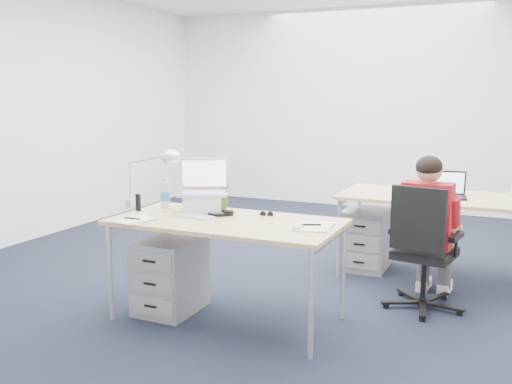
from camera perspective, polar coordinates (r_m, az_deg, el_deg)
floor at (r=5.10m, az=1.98°, el=-8.54°), size 7.00×7.00×0.00m
room at (r=4.85m, az=2.10°, el=11.09°), size 6.02×7.02×2.80m
desk_near at (r=4.01m, az=-2.97°, el=-3.45°), size 1.60×0.80×0.73m
desk_far at (r=5.19m, az=17.45°, el=-0.87°), size 1.60×0.80×0.73m
office_chair at (r=4.48m, az=16.32°, el=-7.90°), size 0.70×0.70×0.95m
seated_person at (r=4.56m, az=16.97°, el=-3.67°), size 0.37×0.65×1.15m
drawer_pedestal_near at (r=4.33m, az=-8.58°, el=-8.18°), size 0.40×0.50×0.55m
drawer_pedestal_far at (r=5.41m, az=10.95°, el=-4.60°), size 0.40×0.50×0.55m
silver_laptop at (r=4.23m, az=-5.33°, el=0.54°), size 0.45×0.42×0.39m
wireless_keyboard at (r=4.12m, az=-6.14°, el=-2.39°), size 0.31×0.19×0.01m
computer_mouse at (r=3.72m, az=4.16°, el=-3.51°), size 0.09×0.11×0.03m
headphones at (r=4.18m, az=-3.76°, el=-2.02°), size 0.24×0.20×0.04m
can_koozie at (r=4.18m, az=-3.95°, el=-1.43°), size 0.08×0.08×0.12m
water_bottle at (r=4.45m, az=-9.07°, el=-0.08°), size 0.10×0.10×0.24m
bear_figurine at (r=4.32m, az=-3.34°, el=-0.80°), size 0.09×0.07×0.16m
book_stack at (r=4.40m, az=-5.24°, el=-1.09°), size 0.24×0.21×0.09m
cordless_phone at (r=4.38m, az=-11.70°, el=-1.03°), size 0.04×0.03×0.13m
papers_left at (r=4.07m, az=-12.08°, el=-2.75°), size 0.25×0.30×0.01m
papers_right at (r=3.80m, az=5.75°, el=-3.46°), size 0.25×0.33×0.01m
sunglasses at (r=4.13m, az=1.07°, el=-2.24°), size 0.11×0.06×0.02m
desk_lamp at (r=4.44m, az=-10.96°, el=1.46°), size 0.45×0.23×0.49m
dark_laptop at (r=5.09m, az=18.53°, el=0.75°), size 0.37×0.36×0.23m
far_papers at (r=5.44m, az=14.65°, el=0.27°), size 0.32×0.35×0.01m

